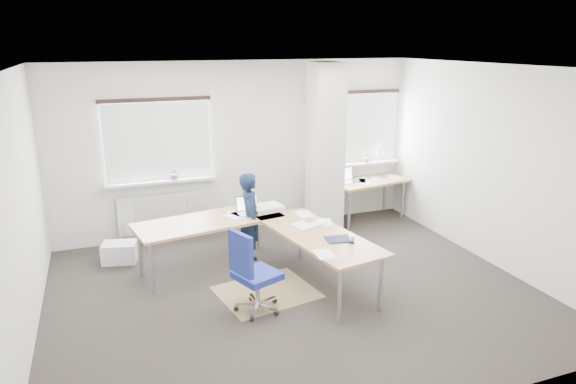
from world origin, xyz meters
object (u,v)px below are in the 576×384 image
object	(u,v)px
desk_main	(264,229)
desk_side	(368,182)
task_chair	(255,289)
person	(251,219)

from	to	relation	value
desk_main	desk_side	xyz separation A→B (m)	(2.45, 1.60, -0.01)
task_chair	person	distance (m)	1.45
desk_main	desk_side	world-z (taller)	desk_side
desk_side	task_chair	world-z (taller)	desk_side
task_chair	desk_side	bearing A→B (deg)	20.15
desk_side	desk_main	bearing A→B (deg)	-156.89
desk_main	person	world-z (taller)	person
person	task_chair	bearing A→B (deg)	173.89
desk_main	person	xyz separation A→B (m)	(-0.05, 0.48, -0.02)
task_chair	person	size ratio (longest dim) A/B	0.78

